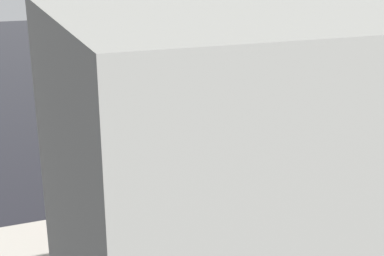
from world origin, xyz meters
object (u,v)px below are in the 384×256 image
fire_hydrant (141,194)px  pedestrian (101,186)px  moving_hatchback (205,103)px  sign_post (112,155)px

fire_hydrant → pedestrian: bearing=0.5°
moving_hatchback → sign_post: sign_post is taller
pedestrian → sign_post: sign_post is taller
moving_hatchback → pedestrian: bearing=44.3°
pedestrian → fire_hydrant: bearing=-179.5°
moving_hatchback → pedestrian: (3.48, 3.40, -0.34)m
moving_hatchback → fire_hydrant: bearing=51.2°
sign_post → pedestrian: bearing=-86.4°
moving_hatchback → fire_hydrant: (2.73, 3.40, -0.63)m
moving_hatchback → fire_hydrant: moving_hatchback is taller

